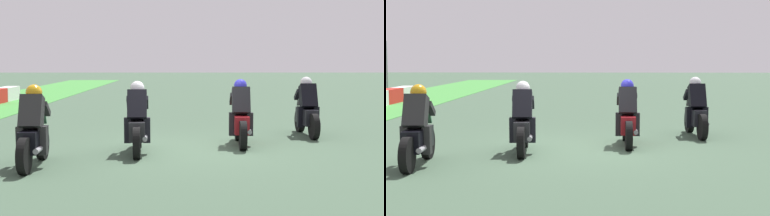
# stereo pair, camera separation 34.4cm
# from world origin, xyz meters

# --- Properties ---
(ground_plane) EXTENTS (120.00, 120.00, 0.00)m
(ground_plane) POSITION_xyz_m (0.00, 0.00, 0.00)
(ground_plane) COLOR #3D5641
(rider_lane_a) EXTENTS (2.04, 0.55, 1.51)m
(rider_lane_a) POSITION_xyz_m (2.06, -2.97, 0.62)
(rider_lane_a) COLOR black
(rider_lane_a) RESTS_ON ground_plane
(rider_lane_b) EXTENTS (2.04, 0.54, 1.51)m
(rider_lane_b) POSITION_xyz_m (0.56, -1.13, 0.62)
(rider_lane_b) COLOR black
(rider_lane_b) RESTS_ON ground_plane
(rider_lane_c) EXTENTS (2.04, 0.55, 1.51)m
(rider_lane_c) POSITION_xyz_m (-0.46, 1.13, 0.62)
(rider_lane_c) COLOR black
(rider_lane_c) RESTS_ON ground_plane
(rider_lane_d) EXTENTS (2.04, 0.55, 1.51)m
(rider_lane_d) POSITION_xyz_m (-1.87, 2.90, 0.62)
(rider_lane_d) COLOR black
(rider_lane_d) RESTS_ON ground_plane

